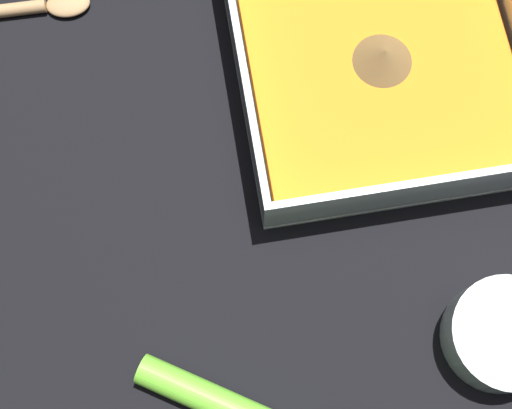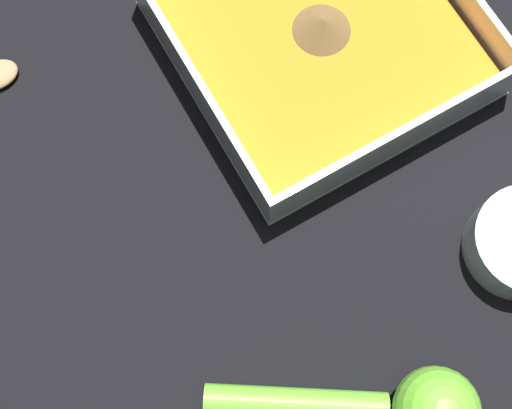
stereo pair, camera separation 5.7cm
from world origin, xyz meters
TOP-DOWN VIEW (x-y plane):
  - ground_plane at (0.00, 0.00)m, footprint 4.00×4.00m
  - square_dish at (-0.01, 0.01)m, footprint 0.24×0.24m
  - spice_bowl at (0.04, -0.23)m, footprint 0.09×0.09m
  - wooden_spoon at (-0.33, 0.13)m, footprint 0.18×0.03m

SIDE VIEW (x-z plane):
  - ground_plane at x=0.00m, z-range 0.00..0.00m
  - wooden_spoon at x=-0.33m, z-range 0.00..0.01m
  - spice_bowl at x=0.04m, z-range 0.00..0.04m
  - square_dish at x=-0.01m, z-range -0.01..0.05m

